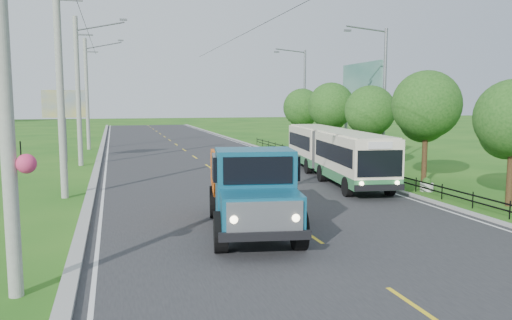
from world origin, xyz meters
name	(u,v)px	position (x,y,z in m)	size (l,w,h in m)	color
ground	(309,235)	(0.00, 0.00, 0.00)	(240.00, 240.00, 0.00)	#1E5915
road	(203,163)	(0.00, 20.00, 0.01)	(14.00, 120.00, 0.02)	#28282B
curb_left	(97,166)	(-7.20, 20.00, 0.07)	(0.40, 120.00, 0.15)	#9E9E99
curb_right	(298,159)	(7.15, 20.00, 0.05)	(0.30, 120.00, 0.10)	#9E9E99
edge_line_left	(106,166)	(-6.65, 20.00, 0.02)	(0.12, 120.00, 0.00)	silver
edge_line_right	(291,160)	(6.65, 20.00, 0.02)	(0.12, 120.00, 0.00)	silver
centre_dash	(309,234)	(0.00, 0.00, 0.02)	(0.12, 2.20, 0.00)	yellow
railing_right	(343,165)	(8.00, 14.00, 0.30)	(0.04, 40.00, 0.60)	black
pole_nearest	(7,75)	(-8.24, -3.00, 4.94)	(3.51, 0.44, 10.00)	gray
pole_near	(61,85)	(-8.26, 9.00, 5.09)	(3.51, 0.32, 10.00)	gray
pole_mid	(79,91)	(-8.26, 21.00, 5.09)	(3.51, 0.32, 10.00)	gray
pole_far	(87,93)	(-8.26, 33.00, 5.09)	(3.51, 0.32, 10.00)	gray
tree_second	(512,122)	(9.86, 2.14, 3.52)	(3.18, 3.26, 5.30)	#382314
tree_third	(426,109)	(9.86, 8.14, 3.99)	(3.60, 3.62, 6.00)	#382314
tree_fourth	(370,114)	(9.86, 14.14, 3.59)	(3.24, 3.31, 5.40)	#382314
tree_fifth	(331,108)	(9.86, 20.14, 3.85)	(3.48, 3.52, 5.80)	#382314
tree_back	(302,110)	(9.86, 26.14, 3.65)	(3.30, 3.36, 5.50)	#382314
streetlight_mid	(382,93)	(10.64, 14.00, 4.90)	(3.02, 0.20, 9.07)	slate
streetlight_far	(303,96)	(10.64, 28.00, 4.90)	(3.02, 0.20, 9.07)	slate
planter_near	(427,185)	(8.60, 6.00, 0.29)	(0.64, 0.64, 0.67)	silver
planter_mid	(352,165)	(8.60, 14.00, 0.29)	(0.64, 0.64, 0.67)	silver
planter_far	(306,153)	(8.60, 22.00, 0.29)	(0.64, 0.64, 0.67)	silver
billboard_left	(64,108)	(-9.50, 24.00, 3.87)	(3.00, 0.20, 5.20)	slate
billboard_right	(361,89)	(12.30, 20.00, 5.34)	(0.24, 6.00, 7.30)	slate
bus	(333,150)	(5.98, 11.21, 1.63)	(4.19, 14.21, 2.71)	#2E7340
dump_truck	(251,183)	(-1.67, 1.11, 1.62)	(3.61, 7.13, 2.87)	#125471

